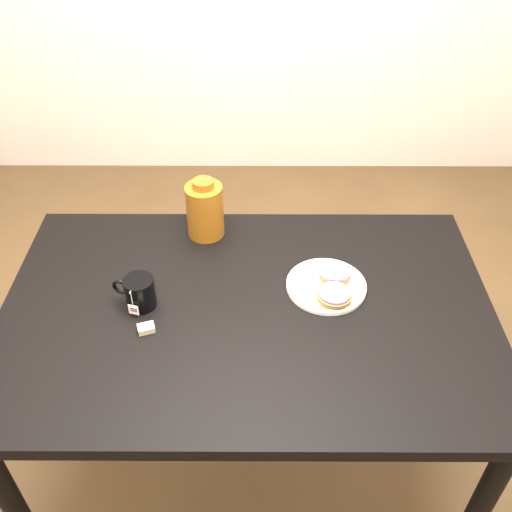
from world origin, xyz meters
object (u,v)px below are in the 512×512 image
plate (326,285)px  bagel_front (334,296)px  bagel_package (205,210)px  mug (139,292)px  teabag_pouch (146,328)px  table (248,328)px  bagel_back (335,273)px

plate → bagel_front: bearing=-75.2°
plate → bagel_front: size_ratio=1.90×
plate → bagel_package: bearing=145.0°
plate → mug: bearing=-172.3°
bagel_front → teabag_pouch: size_ratio=2.74×
table → bagel_back: bagel_back is taller
bagel_back → bagel_package: 0.46m
bagel_back → teabag_pouch: (-0.53, -0.21, -0.02)m
table → mug: size_ratio=10.29×
bagel_package → teabag_pouch: bearing=-107.0°
bagel_back → bagel_package: (-0.40, 0.23, 0.07)m
bagel_back → bagel_front: (-0.01, -0.09, -0.00)m
table → bagel_back: 0.30m
plate → bagel_back: size_ratio=1.77×
table → bagel_back: (0.26, 0.12, 0.11)m
bagel_package → mug: bearing=-116.0°
table → bagel_package: size_ratio=6.90×
bagel_back → bagel_front: 0.09m
bagel_back → bagel_package: bagel_package is taller
table → bagel_front: bagel_front is taller
bagel_front → mug: (-0.55, -0.01, 0.02)m
bagel_front → bagel_package: size_ratio=0.61×
mug → bagel_package: bagel_package is taller
bagel_back → teabag_pouch: size_ratio=2.94×
mug → teabag_pouch: (0.03, -0.10, -0.04)m
table → bagel_front: 0.27m
mug → table: bearing=13.9°
table → teabag_pouch: size_ratio=31.11×
table → bagel_package: 0.41m
table → bagel_package: bagel_package is taller
mug → plate: bearing=24.1°
table → mug: (-0.30, 0.01, 0.13)m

